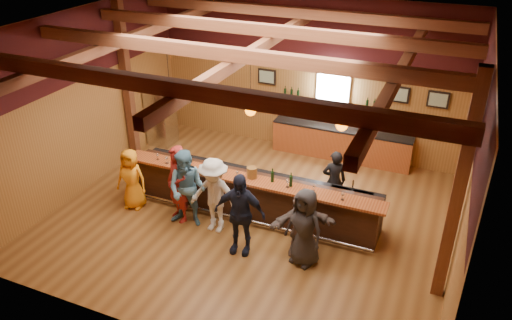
% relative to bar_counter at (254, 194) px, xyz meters
% --- Properties ---
extents(room, '(9.04, 9.00, 4.52)m').
position_rel_bar_counter_xyz_m(room, '(-0.02, -0.09, 2.69)').
color(room, brown).
rests_on(room, ground).
extents(bar_counter, '(6.30, 1.07, 1.11)m').
position_rel_bar_counter_xyz_m(bar_counter, '(0.00, 0.00, 0.00)').
color(bar_counter, black).
rests_on(bar_counter, ground).
extents(back_bar_cabinet, '(4.00, 0.52, 0.95)m').
position_rel_bar_counter_xyz_m(back_bar_cabinet, '(1.18, 3.57, -0.05)').
color(back_bar_cabinet, brown).
rests_on(back_bar_cabinet, ground).
extents(window, '(0.95, 0.09, 0.95)m').
position_rel_bar_counter_xyz_m(window, '(0.78, 3.80, 1.53)').
color(window, silver).
rests_on(window, room).
extents(framed_pictures, '(5.35, 0.05, 0.45)m').
position_rel_bar_counter_xyz_m(framed_pictures, '(1.65, 3.79, 1.58)').
color(framed_pictures, black).
rests_on(framed_pictures, room).
extents(wine_shelves, '(3.00, 0.18, 0.30)m').
position_rel_bar_counter_xyz_m(wine_shelves, '(0.78, 3.73, 1.10)').
color(wine_shelves, brown).
rests_on(wine_shelves, room).
extents(pendant_lights, '(4.24, 0.24, 1.37)m').
position_rel_bar_counter_xyz_m(pendant_lights, '(-0.02, -0.15, 2.19)').
color(pendant_lights, black).
rests_on(pendant_lights, room).
extents(stainless_fridge, '(0.70, 0.70, 1.80)m').
position_rel_bar_counter_xyz_m(stainless_fridge, '(-4.12, 2.45, 0.38)').
color(stainless_fridge, silver).
rests_on(stainless_fridge, ground).
extents(customer_orange, '(0.81, 0.58, 1.54)m').
position_rel_bar_counter_xyz_m(customer_orange, '(-2.82, -0.90, 0.25)').
color(customer_orange, orange).
rests_on(customer_orange, ground).
extents(customer_redvest, '(0.81, 0.71, 1.88)m').
position_rel_bar_counter_xyz_m(customer_redvest, '(-1.51, -0.93, 0.42)').
color(customer_redvest, maroon).
rests_on(customer_redvest, ground).
extents(customer_denim, '(0.99, 0.82, 1.87)m').
position_rel_bar_counter_xyz_m(customer_denim, '(-1.21, -1.02, 0.41)').
color(customer_denim, '#558BAB').
rests_on(customer_denim, ground).
extents(customer_white, '(1.20, 0.73, 1.81)m').
position_rel_bar_counter_xyz_m(customer_white, '(-0.54, -1.00, 0.38)').
color(customer_white, silver).
rests_on(customer_white, ground).
extents(customer_navy, '(1.15, 0.60, 1.88)m').
position_rel_bar_counter_xyz_m(customer_navy, '(0.30, -1.46, 0.42)').
color(customer_navy, '#181D30').
rests_on(customer_navy, ground).
extents(customer_brown, '(1.43, 1.08, 1.50)m').
position_rel_bar_counter_xyz_m(customer_brown, '(1.52, -1.02, 0.23)').
color(customer_brown, '#574A46').
rests_on(customer_brown, ground).
extents(customer_dark, '(0.97, 0.79, 1.73)m').
position_rel_bar_counter_xyz_m(customer_dark, '(1.67, -1.30, 0.34)').
color(customer_dark, '#262527').
rests_on(customer_dark, ground).
extents(bartender, '(0.67, 0.56, 1.57)m').
position_rel_bar_counter_xyz_m(bartender, '(1.69, 0.88, 0.26)').
color(bartender, black).
rests_on(bartender, ground).
extents(ice_bucket, '(0.23, 0.23, 0.26)m').
position_rel_bar_counter_xyz_m(ice_bucket, '(0.05, -0.24, 0.72)').
color(ice_bucket, brown).
rests_on(ice_bucket, bar_counter).
extents(bottle_a, '(0.07, 0.07, 0.33)m').
position_rel_bar_counter_xyz_m(bottle_a, '(0.55, -0.24, 0.72)').
color(bottle_a, black).
rests_on(bottle_a, bar_counter).
extents(bottle_b, '(0.07, 0.07, 0.33)m').
position_rel_bar_counter_xyz_m(bottle_b, '(0.99, -0.27, 0.72)').
color(bottle_b, black).
rests_on(bottle_b, bar_counter).
extents(glass_a, '(0.07, 0.07, 0.16)m').
position_rel_bar_counter_xyz_m(glass_a, '(-2.41, -0.33, 0.71)').
color(glass_a, silver).
rests_on(glass_a, bar_counter).
extents(glass_b, '(0.08, 0.08, 0.19)m').
position_rel_bar_counter_xyz_m(glass_b, '(-2.09, -0.41, 0.72)').
color(glass_b, silver).
rests_on(glass_b, bar_counter).
extents(glass_c, '(0.08, 0.08, 0.17)m').
position_rel_bar_counter_xyz_m(glass_c, '(-1.55, -0.28, 0.71)').
color(glass_c, silver).
rests_on(glass_c, bar_counter).
extents(glass_d, '(0.08, 0.08, 0.17)m').
position_rel_bar_counter_xyz_m(glass_d, '(-1.04, -0.43, 0.71)').
color(glass_d, silver).
rests_on(glass_d, bar_counter).
extents(glass_e, '(0.07, 0.07, 0.16)m').
position_rel_bar_counter_xyz_m(glass_e, '(-0.26, -0.36, 0.70)').
color(glass_e, silver).
rests_on(glass_e, bar_counter).
extents(glass_f, '(0.09, 0.09, 0.20)m').
position_rel_bar_counter_xyz_m(glass_f, '(0.95, -0.34, 0.73)').
color(glass_f, silver).
rests_on(glass_f, bar_counter).
extents(glass_g, '(0.07, 0.07, 0.16)m').
position_rel_bar_counter_xyz_m(glass_g, '(1.52, -0.26, 0.70)').
color(glass_g, silver).
rests_on(glass_g, bar_counter).
extents(glass_h, '(0.08, 0.08, 0.18)m').
position_rel_bar_counter_xyz_m(glass_h, '(2.18, -0.38, 0.72)').
color(glass_h, silver).
rests_on(glass_h, bar_counter).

